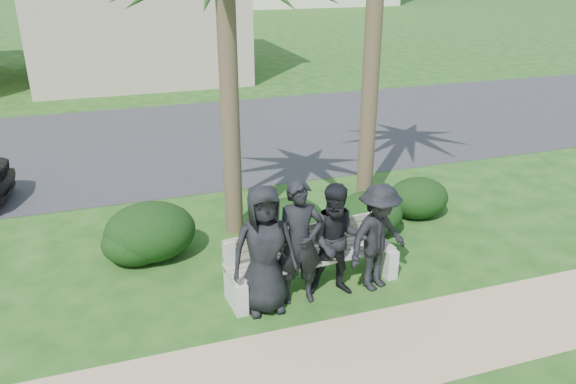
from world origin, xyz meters
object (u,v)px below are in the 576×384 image
park_bench (313,262)px  man_a (264,250)px  man_d (378,238)px  man_c (338,241)px  man_b (300,243)px

park_bench → man_a: 1.05m
park_bench → man_a: (-0.85, -0.32, 0.53)m
man_d → man_c: bearing=156.8°
man_a → man_d: size_ratio=1.12×
man_d → park_bench: bearing=141.4°
man_a → man_d: (1.76, 0.01, -0.10)m
man_c → man_b: bearing=-163.5°
man_b → man_c: size_ratio=1.07×
park_bench → man_b: (-0.31, -0.27, 0.52)m
park_bench → man_b: size_ratio=1.43×
man_a → man_b: 0.54m
man_b → man_d: size_ratio=1.11×
man_a → man_b: man_a is taller
man_a → man_d: 1.76m
man_c → man_d: size_ratio=1.04×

